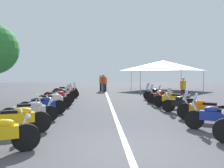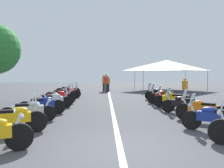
% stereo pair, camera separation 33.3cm
% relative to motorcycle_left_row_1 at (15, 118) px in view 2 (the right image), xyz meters
% --- Properties ---
extents(ground_plane, '(80.00, 80.00, 0.00)m').
position_rel_motorcycle_left_row_1_xyz_m(ground_plane, '(-1.81, -3.20, -0.48)').
color(ground_plane, '#424247').
extents(lane_centre_stripe, '(30.15, 0.16, 0.01)m').
position_rel_motorcycle_left_row_1_xyz_m(lane_centre_stripe, '(5.78, -3.20, -0.47)').
color(lane_centre_stripe, beige).
rests_on(lane_centre_stripe, ground_plane).
extents(motorcycle_left_row_1, '(0.82, 2.00, 1.23)m').
position_rel_motorcycle_left_row_1_xyz_m(motorcycle_left_row_1, '(0.00, 0.00, 0.00)').
color(motorcycle_left_row_1, black).
rests_on(motorcycle_left_row_1, ground_plane).
extents(motorcycle_left_row_2, '(0.89, 2.04, 0.99)m').
position_rel_motorcycle_left_row_1_xyz_m(motorcycle_left_row_2, '(1.66, 0.09, -0.03)').
color(motorcycle_left_row_2, black).
rests_on(motorcycle_left_row_2, ground_plane).
extents(motorcycle_left_row_3, '(0.98, 2.00, 1.01)m').
position_rel_motorcycle_left_row_1_xyz_m(motorcycle_left_row_3, '(3.19, -0.02, -0.02)').
color(motorcycle_left_row_3, black).
rests_on(motorcycle_left_row_3, ground_plane).
extents(motorcycle_left_row_4, '(0.98, 2.06, 1.20)m').
position_rel_motorcycle_left_row_1_xyz_m(motorcycle_left_row_4, '(5.03, -0.05, -0.02)').
color(motorcycle_left_row_4, black).
rests_on(motorcycle_left_row_4, ground_plane).
extents(motorcycle_left_row_5, '(1.08, 2.02, 1.21)m').
position_rel_motorcycle_left_row_1_xyz_m(motorcycle_left_row_5, '(6.61, -0.04, -0.01)').
color(motorcycle_left_row_5, black).
rests_on(motorcycle_left_row_5, ground_plane).
extents(motorcycle_left_row_6, '(0.87, 2.09, 1.21)m').
position_rel_motorcycle_left_row_1_xyz_m(motorcycle_left_row_6, '(8.40, 0.08, -0.01)').
color(motorcycle_left_row_6, black).
rests_on(motorcycle_left_row_6, ground_plane).
extents(motorcycle_left_row_7, '(0.81, 1.96, 1.20)m').
position_rel_motorcycle_left_row_1_xyz_m(motorcycle_left_row_7, '(10.03, -0.08, -0.02)').
color(motorcycle_left_row_7, black).
rests_on(motorcycle_left_row_7, ground_plane).
extents(motorcycle_left_row_8, '(0.85, 1.97, 1.01)m').
position_rel_motorcycle_left_row_1_xyz_m(motorcycle_left_row_8, '(11.67, 0.17, -0.01)').
color(motorcycle_left_row_8, black).
rests_on(motorcycle_left_row_8, ground_plane).
extents(motorcycle_right_row_1, '(1.24, 1.86, 1.21)m').
position_rel_motorcycle_left_row_1_xyz_m(motorcycle_right_row_1, '(-0.02, -6.31, -0.01)').
color(motorcycle_right_row_1, black).
rests_on(motorcycle_right_row_1, ground_plane).
extents(motorcycle_right_row_2, '(1.26, 1.80, 1.23)m').
position_rel_motorcycle_left_row_1_xyz_m(motorcycle_right_row_2, '(1.54, -6.56, -0.00)').
color(motorcycle_right_row_2, black).
rests_on(motorcycle_right_row_2, ground_plane).
extents(motorcycle_right_row_3, '(1.30, 1.83, 1.20)m').
position_rel_motorcycle_left_row_1_xyz_m(motorcycle_right_row_3, '(3.29, -6.44, -0.02)').
color(motorcycle_right_row_3, black).
rests_on(motorcycle_right_row_3, ground_plane).
extents(motorcycle_right_row_4, '(1.00, 1.98, 1.22)m').
position_rel_motorcycle_left_row_1_xyz_m(motorcycle_right_row_4, '(5.05, -6.43, -0.00)').
color(motorcycle_right_row_4, black).
rests_on(motorcycle_right_row_4, ground_plane).
extents(motorcycle_right_row_5, '(1.11, 1.90, 1.21)m').
position_rel_motorcycle_left_row_1_xyz_m(motorcycle_right_row_5, '(6.57, -6.36, -0.01)').
color(motorcycle_right_row_5, black).
rests_on(motorcycle_right_row_5, ground_plane).
extents(motorcycle_right_row_6, '(1.26, 1.78, 1.19)m').
position_rel_motorcycle_left_row_1_xyz_m(motorcycle_right_row_6, '(8.31, -6.46, -0.02)').
color(motorcycle_right_row_6, black).
rests_on(motorcycle_right_row_6, ground_plane).
extents(traffic_cone_1, '(0.36, 0.36, 0.61)m').
position_rel_motorcycle_left_row_1_xyz_m(traffic_cone_1, '(7.58, -8.00, -0.19)').
color(traffic_cone_1, orange).
rests_on(traffic_cone_1, ground_plane).
extents(bystander_0, '(0.49, 0.32, 1.66)m').
position_rel_motorcycle_left_row_1_xyz_m(bystander_0, '(16.10, -2.70, 0.49)').
color(bystander_0, '#1E2338').
rests_on(bystander_0, ground_plane).
extents(bystander_1, '(0.40, 0.40, 1.74)m').
position_rel_motorcycle_left_row_1_xyz_m(bystander_1, '(15.72, -2.95, 0.54)').
color(bystander_1, brown).
rests_on(bystander_1, ground_plane).
extents(bystander_3, '(0.32, 0.47, 1.59)m').
position_rel_motorcycle_left_row_1_xyz_m(bystander_3, '(7.74, -8.05, 0.45)').
color(bystander_3, '#1E2338').
rests_on(bystander_3, ground_plane).
extents(bystander_4, '(0.51, 0.32, 1.57)m').
position_rel_motorcycle_left_row_1_xyz_m(bystander_4, '(15.78, -3.17, 0.43)').
color(bystander_4, '#1E2338').
rests_on(bystander_4, ground_plane).
extents(event_tent, '(6.76, 6.76, 3.20)m').
position_rel_motorcycle_left_row_1_xyz_m(event_tent, '(17.38, -9.44, 2.17)').
color(event_tent, white).
rests_on(event_tent, ground_plane).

